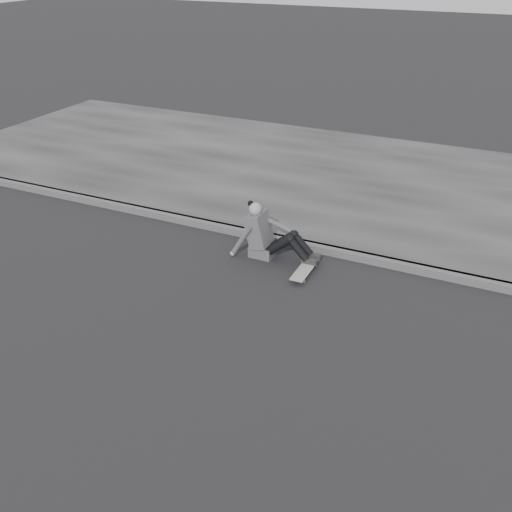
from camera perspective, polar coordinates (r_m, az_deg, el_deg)
The scene contains 5 objects.
ground at distance 6.63m, azimuth 20.33°, elevation -13.80°, with size 80.00×80.00×0.00m, color black.
curb at distance 8.72m, azimuth 22.44°, elevation -2.62°, with size 24.00×0.16×0.12m, color #4B4B4B.
sidewalk at distance 11.46m, azimuth 23.76°, elevation 4.63°, with size 24.00×6.00×0.12m, color #353535.
skateboard at distance 8.44m, azimuth 4.95°, elevation -1.31°, with size 0.20×0.78×0.09m.
seated_woman at distance 8.74m, azimuth 1.09°, elevation 2.09°, with size 1.38×0.46×0.88m.
Camera 1 is at (-0.12, -5.04, 4.30)m, focal length 40.00 mm.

